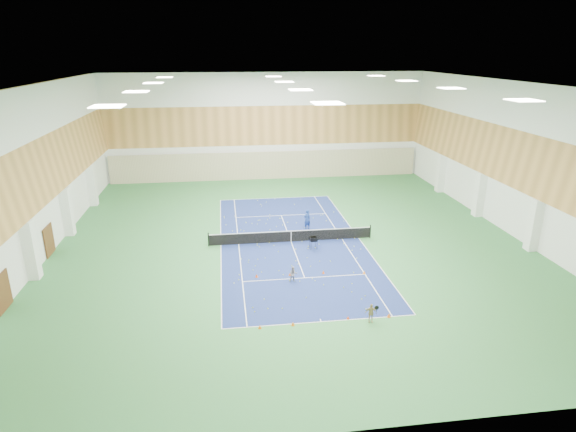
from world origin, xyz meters
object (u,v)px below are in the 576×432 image
at_px(tennis_net, 291,235).
at_px(child_court, 293,274).
at_px(child_apron, 371,313).
at_px(ball_cart, 313,243).
at_px(coach, 307,219).

distance_m(tennis_net, child_court, 6.87).
height_order(child_apron, ball_cart, child_apron).
bearing_deg(child_court, tennis_net, 77.30).
bearing_deg(child_apron, coach, 101.62).
distance_m(child_apron, ball_cart, 10.70).
bearing_deg(ball_cart, coach, 80.76).
xyz_separation_m(coach, ball_cart, (-0.26, -4.27, -0.38)).
distance_m(tennis_net, child_apron, 12.53).
bearing_deg(coach, child_court, 51.20).
xyz_separation_m(tennis_net, child_apron, (2.71, -12.23, 0.01)).
height_order(coach, ball_cart, coach).
relative_size(tennis_net, child_court, 11.95).
height_order(child_court, ball_cart, child_court).
xyz_separation_m(tennis_net, ball_cart, (1.46, -1.60, -0.06)).
xyz_separation_m(child_apron, ball_cart, (-1.25, 10.63, -0.07)).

